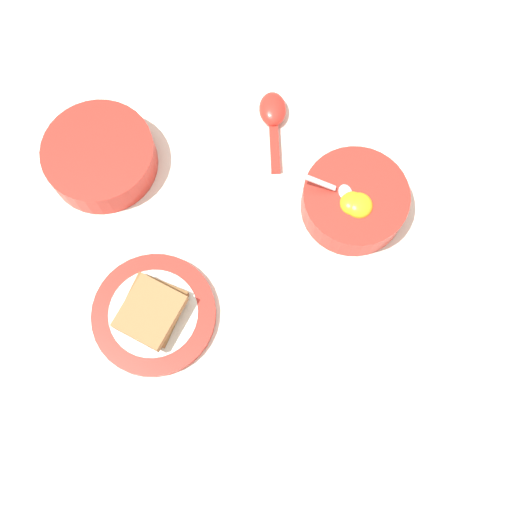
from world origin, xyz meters
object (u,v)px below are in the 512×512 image
egg_bowl (354,201)px  toast_sandwich (151,311)px  congee_bowl (100,156)px  soup_spoon (273,116)px  toast_plate (154,314)px

egg_bowl → toast_sandwich: 0.33m
egg_bowl → congee_bowl: bearing=63.9°
soup_spoon → egg_bowl: bearing=-157.3°
egg_bowl → toast_plate: egg_bowl is taller
congee_bowl → egg_bowl: bearing=-116.1°
egg_bowl → toast_plate: size_ratio=0.88×
toast_plate → toast_sandwich: bearing=148.9°
toast_plate → congee_bowl: 0.25m
toast_plate → soup_spoon: soup_spoon is taller
toast_sandwich → soup_spoon: (0.26, -0.24, -0.02)m
soup_spoon → congee_bowl: 0.27m
egg_bowl → soup_spoon: egg_bowl is taller
toast_sandwich → toast_plate: bearing=-31.1°
toast_sandwich → soup_spoon: 0.35m
toast_sandwich → congee_bowl: same height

